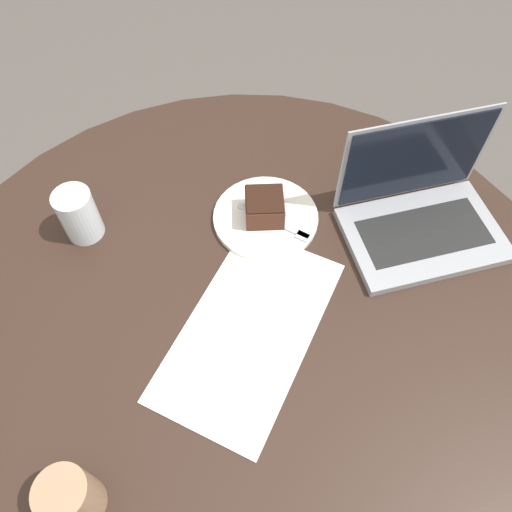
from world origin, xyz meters
The scene contains 9 objects.
ground_plane centered at (0.00, 0.00, 0.00)m, with size 12.00×12.00×0.00m, color #4C4742.
dining_table centered at (0.00, 0.00, 0.64)m, with size 1.31×1.31×0.77m.
paper_document centered at (0.01, 0.01, 0.77)m, with size 0.46×0.34×0.00m.
plate centered at (-0.25, 0.01, 0.78)m, with size 0.22×0.22×0.01m.
cake_slice centered at (-0.25, 0.01, 0.81)m, with size 0.09×0.09×0.06m.
fork centered at (-0.22, 0.04, 0.79)m, with size 0.08×0.17×0.00m.
coffee_glass centered at (0.34, -0.20, 0.83)m, with size 0.08×0.08×0.11m.
water_glass centered at (-0.16, -0.36, 0.83)m, with size 0.08×0.08×0.11m.
laptop centered at (-0.27, 0.33, 0.81)m, with size 0.32×0.38×0.23m.
Camera 1 is at (0.41, 0.08, 1.62)m, focal length 35.00 mm.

